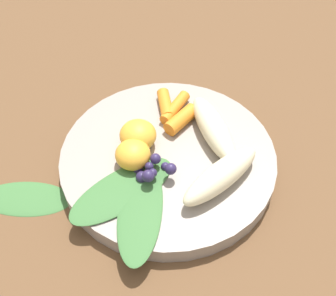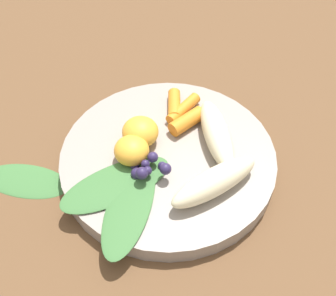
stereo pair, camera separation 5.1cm
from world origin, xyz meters
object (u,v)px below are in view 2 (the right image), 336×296
Objects in this scene: orange_segment_near at (132,152)px; kale_leaf_stray at (26,180)px; bowl at (168,159)px; banana_peeled_right at (214,182)px; banana_peeled_left at (217,133)px.

kale_leaf_stray is at bearing 84.62° from orange_segment_near.
orange_segment_near is (-0.00, 0.04, 0.03)m from bowl.
kale_leaf_stray is (0.01, 0.13, -0.04)m from orange_segment_near.
banana_peeled_right and orange_segment_near have the same top height.
kale_leaf_stray is at bearing 90.69° from banana_peeled_left.
banana_peeled_left and orange_segment_near have the same top height.
banana_peeled_left is 0.11m from orange_segment_near.
banana_peeled_left is 2.71× the size of orange_segment_near.
orange_segment_near is (0.06, 0.08, 0.00)m from banana_peeled_right.
orange_segment_near is 0.38× the size of kale_leaf_stray.
banana_peeled_left is at bearing -85.61° from orange_segment_near.
bowl is 0.07m from banana_peeled_left.
banana_peeled_left is 0.24m from kale_leaf_stray.
bowl is 6.32× the size of orange_segment_near.
banana_peeled_left reaches higher than kale_leaf_stray.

